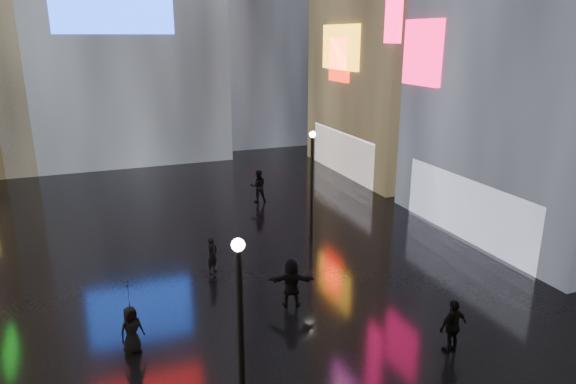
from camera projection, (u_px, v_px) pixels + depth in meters
ground at (226, 248)px, 23.72m from camera, size 140.00×140.00×0.00m
lamp_near at (241, 330)px, 11.79m from camera, size 0.30×0.30×5.20m
lamp_far at (312, 178)px, 24.26m from camera, size 0.30×0.30×5.20m
pedestrian_3 at (453, 326)px, 15.72m from camera, size 1.08×0.56×1.77m
pedestrian_4 at (132, 330)px, 15.73m from camera, size 0.89×0.75×1.54m
pedestrian_5 at (291, 283)px, 18.43m from camera, size 1.77×1.05×1.82m
pedestrian_6 at (212, 255)px, 21.05m from camera, size 0.67×0.66×1.56m
pedestrian_7 at (258, 186)px, 30.05m from camera, size 1.03×0.86×1.92m
umbrella_2 at (128, 294)px, 15.37m from camera, size 1.41×1.41×0.91m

